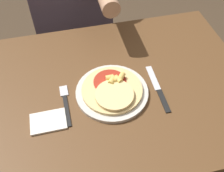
{
  "coord_description": "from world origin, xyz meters",
  "views": [
    {
      "loc": [
        -0.12,
        -0.59,
        1.47
      ],
      "look_at": [
        0.01,
        -0.03,
        0.78
      ],
      "focal_mm": 42.0,
      "sensor_mm": 36.0,
      "label": 1
    }
  ],
  "objects_px": {
    "pizza": "(113,90)",
    "plate": "(112,92)",
    "knife": "(158,89)",
    "fork": "(66,102)",
    "dining_table": "(107,109)"
  },
  "relations": [
    {
      "from": "plate",
      "to": "pizza",
      "type": "height_order",
      "value": "pizza"
    },
    {
      "from": "pizza",
      "to": "fork",
      "type": "xyz_separation_m",
      "value": [
        -0.17,
        0.0,
        -0.02
      ]
    },
    {
      "from": "knife",
      "to": "fork",
      "type": "bearing_deg",
      "value": 176.97
    },
    {
      "from": "fork",
      "to": "knife",
      "type": "relative_size",
      "value": 0.79
    },
    {
      "from": "plate",
      "to": "knife",
      "type": "relative_size",
      "value": 1.16
    },
    {
      "from": "dining_table",
      "to": "pizza",
      "type": "bearing_deg",
      "value": -65.06
    },
    {
      "from": "pizza",
      "to": "plate",
      "type": "bearing_deg",
      "value": 112.76
    },
    {
      "from": "fork",
      "to": "knife",
      "type": "bearing_deg",
      "value": -3.03
    },
    {
      "from": "dining_table",
      "to": "knife",
      "type": "distance_m",
      "value": 0.22
    },
    {
      "from": "dining_table",
      "to": "plate",
      "type": "bearing_deg",
      "value": -64.78
    },
    {
      "from": "plate",
      "to": "fork",
      "type": "distance_m",
      "value": 0.17
    },
    {
      "from": "dining_table",
      "to": "plate",
      "type": "relative_size",
      "value": 4.2
    },
    {
      "from": "plate",
      "to": "pizza",
      "type": "relative_size",
      "value": 1.2
    },
    {
      "from": "pizza",
      "to": "fork",
      "type": "distance_m",
      "value": 0.17
    },
    {
      "from": "pizza",
      "to": "fork",
      "type": "bearing_deg",
      "value": 179.9
    }
  ]
}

